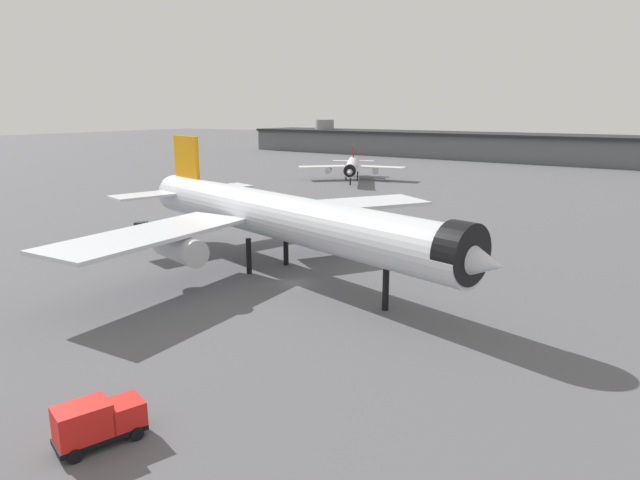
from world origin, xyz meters
The scene contains 7 objects.
ground centered at (0.00, 0.00, 0.00)m, with size 900.00×900.00×0.00m, color #56565B.
airliner_near_gate centered at (-4.32, 2.75, 7.53)m, with size 62.96×56.15×17.11m.
airliner_far_taxiway centered at (-41.93, 96.18, 4.36)m, with size 31.10×34.60×9.90m.
terminal_building centered at (-28.76, 196.11, 5.80)m, with size 248.63×55.91×16.41m.
service_truck_front centered at (7.81, -35.02, 1.59)m, with size 4.10×5.96×3.00m.
baggage_tug_wing centered at (-40.17, 11.57, 0.97)m, with size 3.13×3.57×1.85m.
traffic_cone_near_nose centered at (-31.97, 30.05, 0.36)m, with size 0.57×0.57×0.71m, color #F2600C.
Camera 1 is at (36.27, -55.20, 20.95)m, focal length 31.12 mm.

